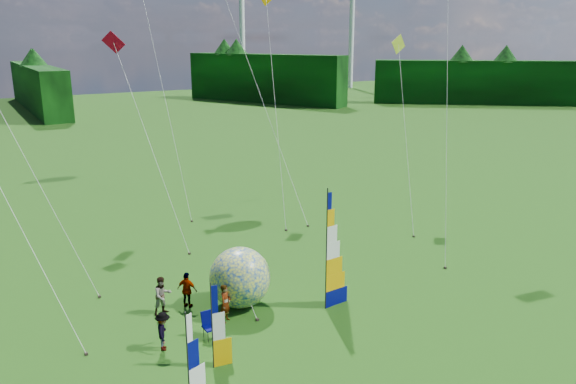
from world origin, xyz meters
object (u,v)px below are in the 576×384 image
feather_banner_main (326,252)px  kite_whale (259,79)px  side_banner_far (188,358)px  spectator_d (187,290)px  spectator_a (225,303)px  spectator_c (163,331)px  spectator_b (163,295)px  side_banner_left (212,328)px  bol_inflatable (240,277)px  camp_chair (211,326)px

feather_banner_main → kite_whale: 18.27m
side_banner_far → spectator_d: bearing=50.6°
spectator_a → spectator_c: spectator_a is taller
spectator_a → spectator_b: (-2.05, 2.01, 0.02)m
side_banner_left → spectator_d: side_banner_left is taller
bol_inflatable → camp_chair: bearing=-138.8°
spectator_d → side_banner_left: bearing=130.4°
spectator_b → kite_whale: bearing=39.5°
feather_banner_main → spectator_d: feather_banner_main is taller
side_banner_far → kite_whale: (12.88, 19.34, 7.27)m
spectator_b → camp_chair: size_ratio=1.55×
spectator_b → spectator_d: spectator_b is taller
side_banner_left → kite_whale: (11.49, 18.11, 7.17)m
side_banner_far → spectator_c: 3.45m
side_banner_far → spectator_a: side_banner_far is taller
spectator_d → side_banner_far: bearing=120.4°
side_banner_left → spectator_a: bearing=64.9°
feather_banner_main → camp_chair: bearing=172.2°
side_banner_far → spectator_a: size_ratio=1.83×
feather_banner_main → spectator_d: 6.37m
feather_banner_main → spectator_d: bearing=142.6°
side_banner_left → spectator_c: bearing=124.8°
side_banner_left → bol_inflatable: size_ratio=1.19×
spectator_d → kite_whale: 18.64m
feather_banner_main → spectator_c: (-7.23, 0.37, -1.89)m
side_banner_far → bol_inflatable: bearing=30.6°
side_banner_left → camp_chair: side_banner_left is taller
spectator_b → camp_chair: 3.15m
feather_banner_main → side_banner_left: 6.42m
feather_banner_main → side_banner_far: bearing=-163.7°
kite_whale → bol_inflatable: bearing=-144.1°
camp_chair → side_banner_far: bearing=-124.0°
bol_inflatable → spectator_a: (-1.16, -0.99, -0.53)m
feather_banner_main → kite_whale: kite_whale is taller
spectator_a → spectator_d: spectator_a is taller
bol_inflatable → spectator_c: 4.54m
side_banner_left → spectator_c: (-1.14, 2.13, -0.84)m
spectator_a → camp_chair: 1.48m
spectator_b → side_banner_far: bearing=-109.5°
spectator_a → side_banner_left: bearing=-159.4°
spectator_d → camp_chair: (-0.16, -3.01, -0.27)m
spectator_b → spectator_d: 1.13m
feather_banner_main → kite_whale: bearing=66.2°
spectator_c → spectator_d: spectator_d is taller
spectator_d → camp_chair: size_ratio=1.50×
side_banner_far → spectator_b: 6.33m
side_banner_left → spectator_a: size_ratio=1.95×
side_banner_left → spectator_d: size_ratio=1.96×
kite_whale → side_banner_far: bearing=-146.9°
feather_banner_main → side_banner_far: feather_banner_main is taller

